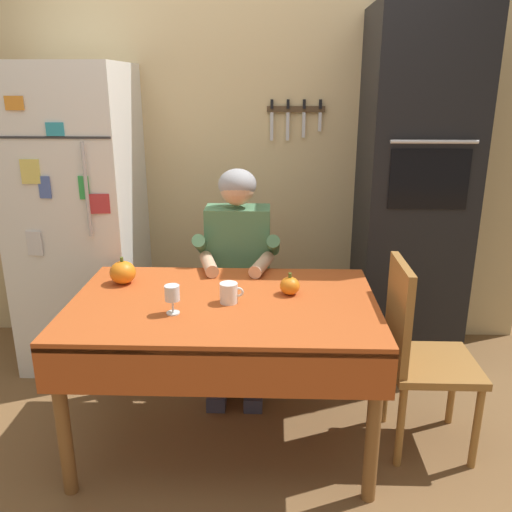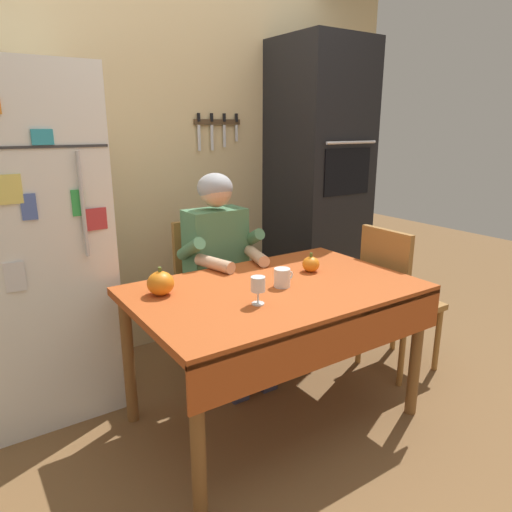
{
  "view_description": "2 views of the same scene",
  "coord_description": "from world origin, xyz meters",
  "px_view_note": "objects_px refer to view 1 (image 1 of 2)",
  "views": [
    {
      "loc": [
        0.22,
        -2.15,
        1.69
      ],
      "look_at": [
        0.14,
        0.23,
        0.91
      ],
      "focal_mm": 37.43,
      "sensor_mm": 36.0,
      "label": 1
    },
    {
      "loc": [
        -1.29,
        -1.66,
        1.51
      ],
      "look_at": [
        -0.04,
        0.21,
        0.88
      ],
      "focal_mm": 32.61,
      "sensor_mm": 36.0,
      "label": 2
    }
  ],
  "objects_px": {
    "seated_person": "(237,261)",
    "coffee_mug": "(229,293)",
    "wall_oven": "(412,196)",
    "pumpkin_medium": "(290,286)",
    "refrigerator": "(80,219)",
    "chair_behind_person": "(240,286)",
    "pumpkin_large": "(123,272)",
    "chair_right_side": "(417,349)",
    "wine_glass": "(172,294)",
    "dining_table": "(223,319)"
  },
  "relations": [
    {
      "from": "coffee_mug",
      "to": "refrigerator",
      "type": "bearing_deg",
      "value": 137.96
    },
    {
      "from": "pumpkin_large",
      "to": "chair_behind_person",
      "type": "bearing_deg",
      "value": 46.2
    },
    {
      "from": "refrigerator",
      "to": "dining_table",
      "type": "bearing_deg",
      "value": -42.91
    },
    {
      "from": "wall_oven",
      "to": "pumpkin_medium",
      "type": "xyz_separation_m",
      "value": [
        -0.74,
        -0.81,
        -0.27
      ]
    },
    {
      "from": "coffee_mug",
      "to": "pumpkin_medium",
      "type": "xyz_separation_m",
      "value": [
        0.28,
        0.11,
        -0.0
      ]
    },
    {
      "from": "refrigerator",
      "to": "chair_behind_person",
      "type": "xyz_separation_m",
      "value": [
        0.98,
        -0.09,
        -0.39
      ]
    },
    {
      "from": "chair_right_side",
      "to": "wine_glass",
      "type": "height_order",
      "value": "chair_right_side"
    },
    {
      "from": "pumpkin_large",
      "to": "pumpkin_medium",
      "type": "relative_size",
      "value": 1.28
    },
    {
      "from": "chair_behind_person",
      "to": "wine_glass",
      "type": "relative_size",
      "value": 7.2
    },
    {
      "from": "chair_right_side",
      "to": "pumpkin_medium",
      "type": "distance_m",
      "value": 0.66
    },
    {
      "from": "seated_person",
      "to": "wall_oven",
      "type": "bearing_deg",
      "value": 17.29
    },
    {
      "from": "refrigerator",
      "to": "wall_oven",
      "type": "relative_size",
      "value": 0.86
    },
    {
      "from": "seated_person",
      "to": "pumpkin_large",
      "type": "bearing_deg",
      "value": -145.22
    },
    {
      "from": "chair_behind_person",
      "to": "pumpkin_medium",
      "type": "height_order",
      "value": "chair_behind_person"
    },
    {
      "from": "wall_oven",
      "to": "pumpkin_large",
      "type": "relative_size",
      "value": 15.43
    },
    {
      "from": "pumpkin_large",
      "to": "coffee_mug",
      "type": "bearing_deg",
      "value": -22.57
    },
    {
      "from": "chair_behind_person",
      "to": "pumpkin_large",
      "type": "distance_m",
      "value": 0.83
    },
    {
      "from": "seated_person",
      "to": "chair_right_side",
      "type": "xyz_separation_m",
      "value": [
        0.88,
        -0.58,
        -0.23
      ]
    },
    {
      "from": "refrigerator",
      "to": "pumpkin_medium",
      "type": "xyz_separation_m",
      "value": [
        1.26,
        -0.77,
        -0.12
      ]
    },
    {
      "from": "coffee_mug",
      "to": "pumpkin_medium",
      "type": "height_order",
      "value": "pumpkin_medium"
    },
    {
      "from": "wall_oven",
      "to": "pumpkin_medium",
      "type": "relative_size",
      "value": 19.79
    },
    {
      "from": "chair_behind_person",
      "to": "coffee_mug",
      "type": "xyz_separation_m",
      "value": [
        0.0,
        -0.79,
        0.28
      ]
    },
    {
      "from": "wall_oven",
      "to": "pumpkin_medium",
      "type": "height_order",
      "value": "wall_oven"
    },
    {
      "from": "coffee_mug",
      "to": "pumpkin_medium",
      "type": "bearing_deg",
      "value": 21.51
    },
    {
      "from": "seated_person",
      "to": "coffee_mug",
      "type": "relative_size",
      "value": 11.46
    },
    {
      "from": "coffee_mug",
      "to": "pumpkin_large",
      "type": "distance_m",
      "value": 0.59
    },
    {
      "from": "pumpkin_large",
      "to": "wall_oven",
      "type": "bearing_deg",
      "value": 23.94
    },
    {
      "from": "wine_glass",
      "to": "pumpkin_large",
      "type": "distance_m",
      "value": 0.47
    },
    {
      "from": "refrigerator",
      "to": "pumpkin_medium",
      "type": "relative_size",
      "value": 16.96
    },
    {
      "from": "dining_table",
      "to": "pumpkin_large",
      "type": "relative_size",
      "value": 10.29
    },
    {
      "from": "chair_behind_person",
      "to": "seated_person",
      "type": "height_order",
      "value": "seated_person"
    },
    {
      "from": "wall_oven",
      "to": "seated_person",
      "type": "xyz_separation_m",
      "value": [
        -1.02,
        -0.32,
        -0.31
      ]
    },
    {
      "from": "coffee_mug",
      "to": "pumpkin_large",
      "type": "height_order",
      "value": "pumpkin_large"
    },
    {
      "from": "chair_behind_person",
      "to": "pumpkin_large",
      "type": "xyz_separation_m",
      "value": [
        -0.54,
        -0.57,
        0.29
      ]
    },
    {
      "from": "refrigerator",
      "to": "wall_oven",
      "type": "bearing_deg",
      "value": 1.14
    },
    {
      "from": "dining_table",
      "to": "seated_person",
      "type": "distance_m",
      "value": 0.61
    },
    {
      "from": "refrigerator",
      "to": "seated_person",
      "type": "bearing_deg",
      "value": -15.97
    },
    {
      "from": "wall_oven",
      "to": "seated_person",
      "type": "distance_m",
      "value": 1.12
    },
    {
      "from": "seated_person",
      "to": "chair_right_side",
      "type": "bearing_deg",
      "value": -33.74
    },
    {
      "from": "chair_behind_person",
      "to": "pumpkin_medium",
      "type": "bearing_deg",
      "value": -67.74
    },
    {
      "from": "dining_table",
      "to": "coffee_mug",
      "type": "relative_size",
      "value": 12.89
    },
    {
      "from": "seated_person",
      "to": "coffee_mug",
      "type": "xyz_separation_m",
      "value": [
        0.0,
        -0.6,
        0.05
      ]
    },
    {
      "from": "coffee_mug",
      "to": "wine_glass",
      "type": "xyz_separation_m",
      "value": [
        -0.23,
        -0.13,
        0.04
      ]
    },
    {
      "from": "seated_person",
      "to": "pumpkin_medium",
      "type": "relative_size",
      "value": 11.73
    },
    {
      "from": "dining_table",
      "to": "pumpkin_medium",
      "type": "xyz_separation_m",
      "value": [
        0.31,
        0.11,
        0.13
      ]
    },
    {
      "from": "refrigerator",
      "to": "chair_right_side",
      "type": "distance_m",
      "value": 2.08
    },
    {
      "from": "chair_behind_person",
      "to": "pumpkin_large",
      "type": "bearing_deg",
      "value": -133.8
    },
    {
      "from": "chair_behind_person",
      "to": "seated_person",
      "type": "bearing_deg",
      "value": -90.0
    },
    {
      "from": "refrigerator",
      "to": "chair_right_side",
      "type": "bearing_deg",
      "value": -25.02
    },
    {
      "from": "chair_behind_person",
      "to": "pumpkin_medium",
      "type": "distance_m",
      "value": 0.79
    }
  ]
}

